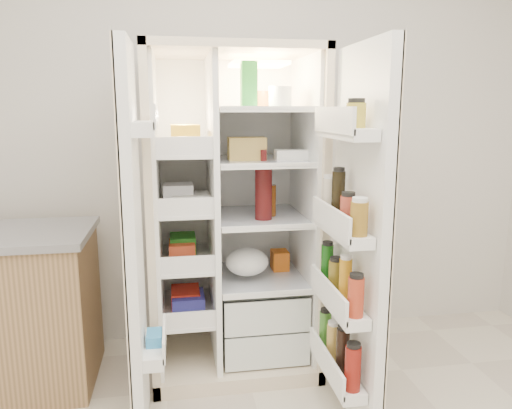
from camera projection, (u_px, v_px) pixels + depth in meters
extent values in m
cube|color=silver|center=(233.00, 130.00, 3.04)|extent=(4.00, 0.02, 2.70)
cube|color=beige|center=(226.00, 203.00, 3.05)|extent=(0.92, 0.04, 1.80)
cube|color=beige|center=(153.00, 217.00, 2.65)|extent=(0.04, 0.70, 1.80)
cube|color=beige|center=(308.00, 211.00, 2.80)|extent=(0.04, 0.70, 1.80)
cube|color=beige|center=(231.00, 51.00, 2.56)|extent=(0.92, 0.70, 0.04)
cube|color=beige|center=(234.00, 354.00, 2.89)|extent=(0.92, 0.70, 0.08)
cube|color=white|center=(227.00, 201.00, 3.01)|extent=(0.84, 0.02, 1.68)
cube|color=white|center=(158.00, 213.00, 2.66)|extent=(0.02, 0.62, 1.68)
cube|color=white|center=(303.00, 208.00, 2.79)|extent=(0.02, 0.62, 1.68)
cube|color=white|center=(213.00, 211.00, 2.71)|extent=(0.03, 0.62, 1.68)
cube|color=silver|center=(260.00, 331.00, 2.87)|extent=(0.47, 0.52, 0.19)
cube|color=silver|center=(260.00, 300.00, 2.83)|extent=(0.47, 0.52, 0.19)
cube|color=#FFD18C|center=(258.00, 64.00, 2.64)|extent=(0.30, 0.30, 0.02)
cube|color=white|center=(188.00, 309.00, 2.79)|extent=(0.28, 0.58, 0.02)
cube|color=white|center=(186.00, 259.00, 2.73)|extent=(0.28, 0.58, 0.02)
cube|color=white|center=(185.00, 207.00, 2.67)|extent=(0.28, 0.58, 0.02)
cube|color=white|center=(183.00, 152.00, 2.62)|extent=(0.28, 0.58, 0.02)
cube|color=silver|center=(259.00, 277.00, 2.83)|extent=(0.49, 0.58, 0.01)
cube|color=silver|center=(260.00, 216.00, 2.76)|extent=(0.49, 0.58, 0.01)
cube|color=silver|center=(260.00, 160.00, 2.69)|extent=(0.49, 0.58, 0.02)
cube|color=silver|center=(260.00, 109.00, 2.64)|extent=(0.49, 0.58, 0.02)
cube|color=#F63422|center=(187.00, 299.00, 2.78)|extent=(0.16, 0.20, 0.10)
cube|color=#257C21|center=(186.00, 247.00, 2.72)|extent=(0.14, 0.18, 0.12)
cube|color=silver|center=(185.00, 199.00, 2.67)|extent=(0.20, 0.22, 0.07)
cube|color=gold|center=(183.00, 138.00, 2.60)|extent=(0.15, 0.16, 0.14)
cube|color=#3837A7|center=(187.00, 300.00, 2.78)|extent=(0.18, 0.20, 0.09)
cube|color=#BF4021|center=(186.00, 249.00, 2.72)|extent=(0.14, 0.18, 0.10)
cube|color=silver|center=(184.00, 194.00, 2.66)|extent=(0.16, 0.16, 0.12)
sphere|color=orange|center=(241.00, 349.00, 2.79)|extent=(0.07, 0.07, 0.07)
sphere|color=orange|center=(255.00, 344.00, 2.84)|extent=(0.07, 0.07, 0.07)
sphere|color=orange|center=(273.00, 346.00, 2.82)|extent=(0.07, 0.07, 0.07)
sphere|color=orange|center=(246.00, 337.00, 2.93)|extent=(0.07, 0.07, 0.07)
sphere|color=orange|center=(263.00, 337.00, 2.93)|extent=(0.07, 0.07, 0.07)
sphere|color=orange|center=(280.00, 339.00, 2.90)|extent=(0.07, 0.07, 0.07)
sphere|color=orange|center=(234.00, 343.00, 2.86)|extent=(0.07, 0.07, 0.07)
ellipsoid|color=#3A7828|center=(259.00, 296.00, 2.85)|extent=(0.26, 0.24, 0.11)
cylinder|color=#4A1010|center=(263.00, 193.00, 2.63)|extent=(0.09, 0.09, 0.29)
cylinder|color=#6D320C|center=(270.00, 200.00, 2.72)|extent=(0.06, 0.06, 0.18)
cube|color=green|center=(249.00, 85.00, 2.50)|extent=(0.08, 0.08, 0.23)
cylinder|color=silver|center=(280.00, 97.00, 2.56)|extent=(0.12, 0.12, 0.11)
cylinder|color=#A15625|center=(263.00, 99.00, 2.76)|extent=(0.07, 0.07, 0.09)
cube|color=white|center=(295.00, 155.00, 2.64)|extent=(0.22, 0.09, 0.06)
cube|color=tan|center=(247.00, 149.00, 2.63)|extent=(0.20, 0.11, 0.12)
ellipsoid|color=white|center=(247.00, 267.00, 2.73)|extent=(0.24, 0.22, 0.15)
cube|color=orange|center=(280.00, 260.00, 2.92)|extent=(0.10, 0.12, 0.12)
cube|color=white|center=(134.00, 244.00, 2.11)|extent=(0.05, 0.40, 1.72)
cube|color=beige|center=(128.00, 245.00, 2.11)|extent=(0.01, 0.40, 1.72)
cube|color=white|center=(155.00, 349.00, 2.22)|extent=(0.09, 0.32, 0.06)
cube|color=white|center=(145.00, 129.00, 2.03)|extent=(0.09, 0.32, 0.06)
cube|color=#338CCC|center=(155.00, 343.00, 2.22)|extent=(0.07, 0.12, 0.10)
cube|color=white|center=(359.00, 240.00, 2.19)|extent=(0.05, 0.58, 1.72)
cube|color=beige|center=(364.00, 239.00, 2.19)|extent=(0.01, 0.58, 1.72)
cube|color=white|center=(337.00, 371.00, 2.30)|extent=(0.11, 0.50, 0.05)
cube|color=white|center=(339.00, 303.00, 2.23)|extent=(0.11, 0.50, 0.05)
cube|color=white|center=(342.00, 230.00, 2.17)|extent=(0.11, 0.50, 0.05)
cube|color=white|center=(345.00, 133.00, 2.08)|extent=(0.11, 0.50, 0.05)
cylinder|color=maroon|center=(353.00, 368.00, 2.08)|extent=(0.07, 0.07, 0.20)
cylinder|color=black|center=(343.00, 352.00, 2.21)|extent=(0.06, 0.06, 0.22)
cylinder|color=#B88F3D|center=(333.00, 342.00, 2.34)|extent=(0.06, 0.06, 0.18)
cylinder|color=#3E7F2A|center=(325.00, 329.00, 2.46)|extent=(0.06, 0.06, 0.19)
cylinder|color=#AB341C|center=(356.00, 297.00, 2.02)|extent=(0.07, 0.07, 0.17)
cylinder|color=#C48317|center=(345.00, 282.00, 2.14)|extent=(0.06, 0.06, 0.21)
cylinder|color=brown|center=(335.00, 277.00, 2.27)|extent=(0.07, 0.07, 0.16)
cylinder|color=#155012|center=(327.00, 265.00, 2.39)|extent=(0.06, 0.06, 0.20)
cylinder|color=olive|center=(359.00, 219.00, 1.95)|extent=(0.07, 0.07, 0.14)
cylinder|color=#983727|center=(348.00, 212.00, 2.08)|extent=(0.07, 0.07, 0.14)
cylinder|color=black|center=(338.00, 197.00, 2.20)|extent=(0.06, 0.06, 0.23)
cylinder|color=beige|center=(329.00, 197.00, 2.33)|extent=(0.06, 0.06, 0.18)
cylinder|color=#AE9A2B|center=(356.00, 115.00, 1.95)|extent=(0.08, 0.08, 0.10)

